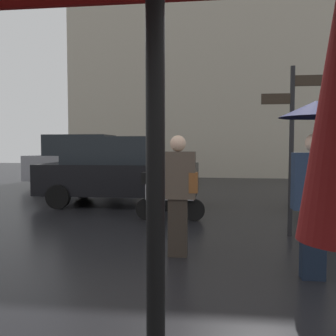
% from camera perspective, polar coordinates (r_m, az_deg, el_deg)
% --- Properties ---
extents(pedestrian_with_umbrella, '(0.84, 0.84, 2.08)m').
position_cam_1_polar(pedestrian_with_umbrella, '(4.56, 21.88, 2.43)').
color(pedestrian_with_umbrella, black).
rests_on(pedestrian_with_umbrella, ground).
extents(pedestrian_with_bag, '(0.52, 0.24, 1.71)m').
position_cam_1_polar(pedestrian_with_bag, '(5.17, 1.70, -3.14)').
color(pedestrian_with_bag, '#2A241E').
rests_on(pedestrian_with_bag, ground).
extents(parked_scooter, '(1.46, 0.32, 1.23)m').
position_cam_1_polar(parked_scooter, '(7.72, -0.02, -4.06)').
color(parked_scooter, black).
rests_on(parked_scooter, ground).
extents(parked_car_left, '(4.15, 2.02, 1.80)m').
position_cam_1_polar(parked_car_left, '(9.95, -7.83, -0.36)').
color(parked_car_left, black).
rests_on(parked_car_left, ground).
extents(parked_car_distant, '(4.21, 1.93, 1.98)m').
position_cam_1_polar(parked_car_distant, '(14.03, -12.84, 0.98)').
color(parked_car_distant, gray).
rests_on(parked_car_distant, ground).
extents(street_signpost, '(1.08, 0.08, 2.92)m').
position_cam_1_polar(street_signpost, '(6.67, 18.71, 5.06)').
color(street_signpost, black).
rests_on(street_signpost, ground).
extents(building_block, '(14.34, 2.33, 16.05)m').
position_cam_1_polar(building_block, '(20.52, 6.30, 21.73)').
color(building_block, '#B2A893').
rests_on(building_block, ground).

